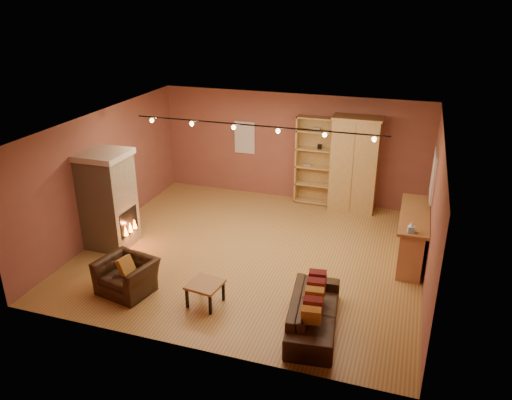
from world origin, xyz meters
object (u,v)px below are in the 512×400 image
(bar_counter, at_px, (412,236))
(coffee_table, at_px, (205,286))
(armoire, at_px, (354,164))
(bookcase, at_px, (315,159))
(fireplace, at_px, (108,200))
(armchair, at_px, (126,271))
(loveseat, at_px, (314,307))

(bar_counter, height_order, coffee_table, bar_counter)
(armoire, bearing_deg, bookcase, 169.91)
(fireplace, bearing_deg, bar_counter, 12.49)
(coffee_table, bearing_deg, fireplace, 152.65)
(armoire, relative_size, coffee_table, 3.83)
(bar_counter, height_order, armchair, bar_counter)
(loveseat, bearing_deg, fireplace, 65.96)
(loveseat, bearing_deg, coffee_table, 82.06)
(loveseat, height_order, armchair, armchair)
(loveseat, bearing_deg, armchair, 83.64)
(bar_counter, xyz_separation_m, armchair, (-4.93, -2.91, -0.09))
(fireplace, distance_m, armchair, 2.11)
(bar_counter, bearing_deg, bookcase, 137.56)
(bookcase, height_order, armoire, armoire)
(loveseat, height_order, coffee_table, loveseat)
(fireplace, relative_size, bar_counter, 0.99)
(coffee_table, bearing_deg, armchair, -177.89)
(bar_counter, bearing_deg, fireplace, -167.51)
(bookcase, bearing_deg, coffee_table, -99.00)
(bookcase, relative_size, coffee_table, 3.65)
(coffee_table, bearing_deg, bookcase, 81.00)
(armoire, bearing_deg, fireplace, -143.06)
(fireplace, relative_size, loveseat, 1.07)
(fireplace, bearing_deg, loveseat, -17.58)
(armoire, bearing_deg, bar_counter, -54.76)
(bar_counter, distance_m, armchair, 5.73)
(armoire, relative_size, loveseat, 1.21)
(armchair, bearing_deg, armoire, 67.99)
(fireplace, xyz_separation_m, bookcase, (3.68, 3.73, 0.11))
(armoire, distance_m, loveseat, 5.14)
(armchair, bearing_deg, coffee_table, 13.97)
(loveseat, xyz_separation_m, coffee_table, (-1.96, 0.05, -0.03))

